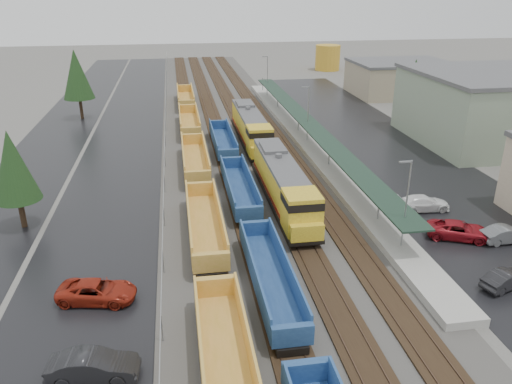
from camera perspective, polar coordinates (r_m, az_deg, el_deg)
ballast_strip at (r=76.38m, az=-3.06°, el=7.27°), size 20.00×160.00×0.08m
trackbed at (r=76.35m, az=-3.06°, el=7.36°), size 14.60×160.00×0.22m
west_parking_lot at (r=76.32m, az=-14.39°, el=6.55°), size 10.00×160.00×0.02m
west_road at (r=77.90m, az=-21.75°, el=5.96°), size 9.00×160.00×0.02m
east_commuter_lot at (r=71.62m, az=13.24°, el=5.62°), size 16.00×100.00×0.02m
station_platform at (r=68.42m, az=5.86°, el=5.95°), size 3.00×80.00×8.00m
chainlink_fence at (r=74.08m, az=-10.33°, el=7.71°), size 0.08×160.04×2.02m
distant_hills at (r=230.91m, az=4.15°, el=17.56°), size 301.00×140.00×25.20m
tree_west_near at (r=47.73m, az=-26.04°, el=2.68°), size 3.96×3.96×9.00m
tree_west_far at (r=85.62m, az=-19.83°, el=12.53°), size 4.84×4.84×11.00m
tree_east at (r=80.93m, az=17.57°, el=11.82°), size 4.40×4.40×10.00m
locomotive_lead at (r=48.19m, az=3.20°, el=0.85°), size 3.00×19.77×4.48m
locomotive_trail at (r=67.80m, az=-0.58°, el=7.37°), size 3.00×19.77×4.48m
well_string_yellow at (r=50.98m, az=-6.51°, el=0.58°), size 2.80×101.71×2.49m
well_string_blue at (r=35.76m, az=1.62°, el=-9.67°), size 2.56×81.61×2.27m
storage_tank at (r=131.99m, az=8.18°, el=14.96°), size 6.18×6.18×6.18m
parked_car_west_b at (r=30.41m, az=-18.12°, el=-18.44°), size 2.19×5.12×1.64m
parked_car_west_c at (r=36.61m, az=-17.70°, el=-10.77°), size 3.47×5.73×1.49m
parked_car_east_a at (r=40.60m, az=26.71°, el=-8.87°), size 2.70×4.34×1.35m
parked_car_east_b at (r=46.30m, az=22.18°, el=-4.09°), size 4.36×5.86×1.48m
parked_car_east_c at (r=50.70m, az=18.55°, el=-1.23°), size 2.24×5.19×1.49m
parked_car_east_e at (r=47.29m, az=26.69°, el=-4.35°), size 1.77×4.44×1.44m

